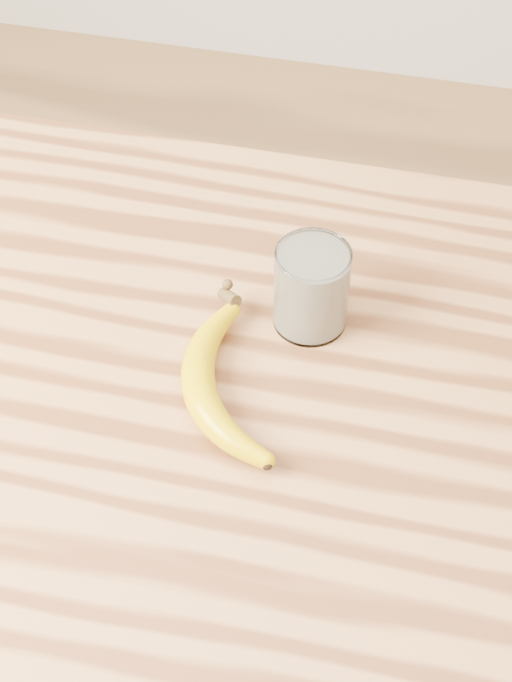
# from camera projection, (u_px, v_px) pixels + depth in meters

# --- Properties ---
(room) EXTENTS (4.04, 4.04, 2.70)m
(room) POSITION_uv_depth(u_px,v_px,m) (305.00, 21.00, 0.73)
(room) COLOR #9B6D42
(room) RESTS_ON ground
(table) EXTENTS (1.20, 0.80, 0.90)m
(table) POSITION_uv_depth(u_px,v_px,m) (287.00, 447.00, 1.17)
(table) COLOR #A96F3F
(table) RESTS_ON ground
(smoothie_glass) EXTENTS (0.09, 0.09, 0.11)m
(smoothie_glass) POSITION_uv_depth(u_px,v_px,m) (311.00, 288.00, 1.09)
(smoothie_glass) COLOR white
(smoothie_glass) RESTS_ON table
(banana) EXTENTS (0.23, 0.34, 0.04)m
(banana) POSITION_uv_depth(u_px,v_px,m) (198.00, 388.00, 1.04)
(banana) COLOR #CCA300
(banana) RESTS_ON table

